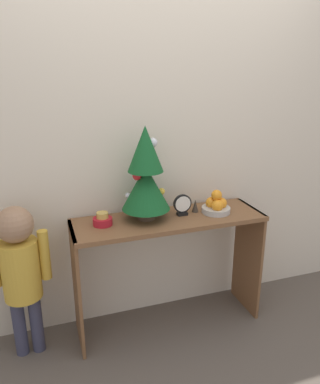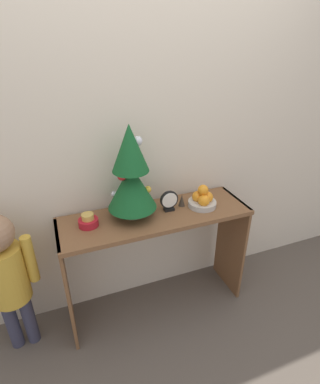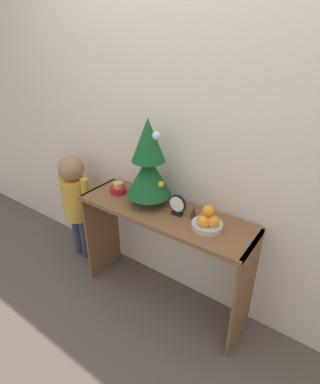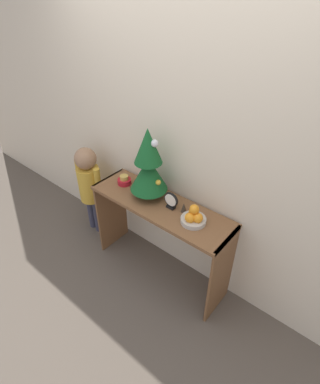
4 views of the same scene
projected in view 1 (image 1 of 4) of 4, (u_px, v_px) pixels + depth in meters
The scene contains 9 objects.
ground_plane at pixel (178, 339), 2.53m from camera, with size 12.00×12.00×0.00m, color brown.
back_wall at pixel (157, 144), 2.53m from camera, with size 7.00×0.05×2.50m, color beige.
console_table at pixel (169, 243), 2.51m from camera, with size 1.27×0.40×0.81m.
mini_tree at pixel (146, 175), 2.34m from camera, with size 0.31×0.31×0.61m.
fruit_bowl at pixel (216, 205), 2.52m from camera, with size 0.19×0.19×0.16m.
singing_bowl at pixel (103, 220), 2.33m from camera, with size 0.12×0.12×0.08m.
desk_clock at pixel (182, 205), 2.47m from camera, with size 0.12×0.04×0.14m.
figurine at pixel (195, 206), 2.54m from camera, with size 0.05×0.05×0.09m.
child_figure at pixel (20, 265), 2.23m from camera, with size 0.35×0.23×1.00m.
Camera 1 is at (-0.78, -1.93, 1.75)m, focal length 35.00 mm.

